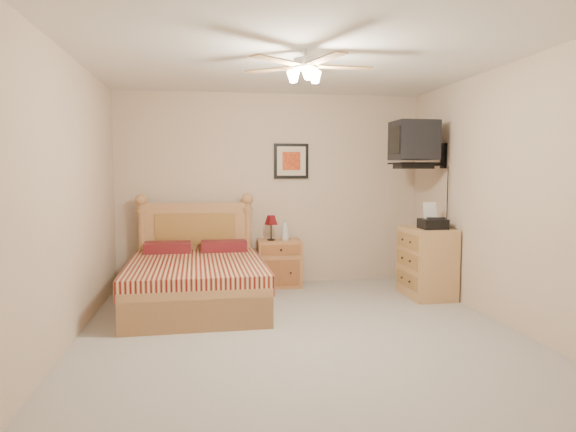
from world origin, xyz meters
The scene contains 17 objects.
floor centered at (0.00, 0.00, 0.00)m, with size 4.50×4.50×0.00m, color gray.
ceiling centered at (0.00, 0.00, 2.50)m, with size 4.00×4.50×0.04m, color white.
wall_back centered at (0.00, 2.25, 1.25)m, with size 4.00×0.04×2.50m, color #C2AA8F.
wall_front centered at (0.00, -2.25, 1.25)m, with size 4.00×0.04×2.50m, color #C2AA8F.
wall_left centered at (-2.00, 0.00, 1.25)m, with size 0.04×4.50×2.50m, color #C2AA8F.
wall_right centered at (2.00, 0.00, 1.25)m, with size 0.04×4.50×2.50m, color #C2AA8F.
bed centered at (-0.96, 1.12, 0.61)m, with size 1.42×1.87×1.21m, color #A57545, non-canonical shape.
nightstand centered at (0.08, 2.00, 0.30)m, with size 0.55×0.42×0.60m, color #A06839.
table_lamp centered at (-0.03, 2.02, 0.76)m, with size 0.17×0.17×0.32m, color #5C0D11, non-canonical shape.
lotion_bottle centered at (0.15, 1.99, 0.73)m, with size 0.10×0.10×0.27m, color silver.
framed_picture centered at (0.27, 2.23, 1.62)m, with size 0.46×0.04×0.46m, color black.
dresser centered at (1.73, 1.18, 0.41)m, with size 0.48×0.69×0.82m, color #A67D4A.
fax_machine centered at (1.75, 1.09, 0.97)m, with size 0.29×0.30×0.30m, color black, non-canonical shape.
magazine_lower centered at (1.69, 1.44, 0.83)m, with size 0.18×0.24×0.02m, color beige.
magazine_upper centered at (1.71, 1.46, 0.85)m, with size 0.20×0.27×0.02m, color tan.
wall_tv centered at (1.75, 1.34, 1.81)m, with size 0.56×0.46×0.58m, color black, non-canonical shape.
ceiling_fan centered at (0.00, -0.20, 2.36)m, with size 1.14×1.14×0.28m, color silver, non-canonical shape.
Camera 1 is at (-0.81, -4.49, 1.49)m, focal length 32.00 mm.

